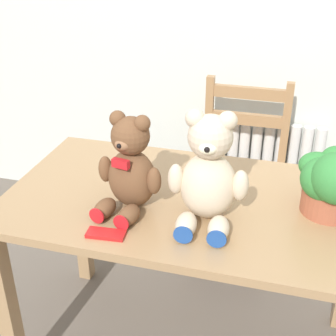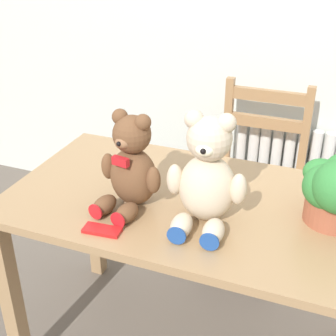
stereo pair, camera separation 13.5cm
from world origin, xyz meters
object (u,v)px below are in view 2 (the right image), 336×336
at_px(teddy_bear_right, 207,177).
at_px(chocolate_bar, 102,230).
at_px(teddy_bear_left, 131,167).
at_px(potted_plant, 336,189).
at_px(wooden_chair_behind, 256,178).

relative_size(teddy_bear_right, chocolate_bar, 3.08).
bearing_deg(chocolate_bar, teddy_bear_right, 33.14).
relative_size(teddy_bear_left, potted_plant, 1.32).
bearing_deg(teddy_bear_right, chocolate_bar, 29.43).
bearing_deg(wooden_chair_behind, teddy_bear_right, 89.22).
relative_size(teddy_bear_left, chocolate_bar, 2.78).
height_order(teddy_bear_left, teddy_bear_right, teddy_bear_right).
distance_m(wooden_chair_behind, teddy_bear_right, 0.98).
xyz_separation_m(teddy_bear_right, chocolate_bar, (-0.28, -0.18, -0.15)).
height_order(teddy_bear_right, potted_plant, teddy_bear_right).
relative_size(potted_plant, chocolate_bar, 2.10).
bearing_deg(chocolate_bar, potted_plant, 24.85).
xyz_separation_m(wooden_chair_behind, teddy_bear_right, (-0.01, -0.87, 0.46)).
bearing_deg(wooden_chair_behind, chocolate_bar, 74.53).
bearing_deg(potted_plant, chocolate_bar, -155.15).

